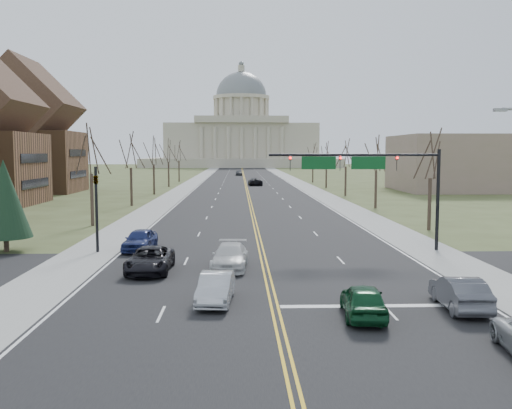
{
  "coord_description": "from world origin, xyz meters",
  "views": [
    {
      "loc": [
        -1.64,
        -26.26,
        7.02
      ],
      "look_at": [
        -0.28,
        17.09,
        3.0
      ],
      "focal_mm": 40.0,
      "sensor_mm": 36.0,
      "label": 1
    }
  ],
  "objects": [
    {
      "name": "edge_line_left",
      "position": [
        -9.8,
        110.0,
        0.01
      ],
      "size": [
        0.15,
        380.0,
        0.01
      ],
      "primitive_type": "cube",
      "color": "silver",
      "rests_on": "road"
    },
    {
      "name": "ground",
      "position": [
        0.0,
        0.0,
        0.0
      ],
      "size": [
        600.0,
        600.0,
        0.0
      ],
      "primitive_type": "plane",
      "color": "#404924",
      "rests_on": "ground"
    },
    {
      "name": "tree_r_0",
      "position": [
        15.5,
        24.0,
        6.55
      ],
      "size": [
        3.74,
        3.74,
        8.5
      ],
      "color": "#32271D",
      "rests_on": "ground"
    },
    {
      "name": "sidewalk_left",
      "position": [
        -12.0,
        110.0,
        0.01
      ],
      "size": [
        4.0,
        380.0,
        0.03
      ],
      "primitive_type": "cube",
      "color": "gray",
      "rests_on": "ground"
    },
    {
      "name": "tree_r_3",
      "position": [
        15.5,
        84.0,
        6.55
      ],
      "size": [
        3.74,
        3.74,
        8.5
      ],
      "color": "#32271D",
      "rests_on": "ground"
    },
    {
      "name": "signal_left",
      "position": [
        -11.5,
        13.5,
        3.71
      ],
      "size": [
        0.32,
        0.36,
        6.0
      ],
      "color": "black",
      "rests_on": "ground"
    },
    {
      "name": "stop_bar",
      "position": [
        5.0,
        -1.0,
        0.01
      ],
      "size": [
        9.5,
        0.5,
        0.01
      ],
      "primitive_type": "cube",
      "color": "silver",
      "rests_on": "road"
    },
    {
      "name": "center_line",
      "position": [
        0.0,
        110.0,
        0.01
      ],
      "size": [
        0.42,
        380.0,
        0.01
      ],
      "primitive_type": "cube",
      "color": "gold",
      "rests_on": "road"
    },
    {
      "name": "tree_l_4",
      "position": [
        -15.5,
        108.0,
        6.94
      ],
      "size": [
        3.96,
        3.96,
        9.0
      ],
      "color": "#32271D",
      "rests_on": "ground"
    },
    {
      "name": "car_far_sb",
      "position": [
        -1.38,
        142.17,
        0.83
      ],
      "size": [
        1.95,
        4.83,
        1.64
      ],
      "primitive_type": "imported",
      "rotation": [
        0.0,
        0.0,
        -0.0
      ],
      "color": "#494C51",
      "rests_on": "road"
    },
    {
      "name": "capitol",
      "position": [
        0.0,
        249.91,
        14.2
      ],
      "size": [
        90.0,
        60.0,
        50.0
      ],
      "color": "#B0AB92",
      "rests_on": "ground"
    },
    {
      "name": "tree_l_0",
      "position": [
        -15.5,
        28.0,
        6.94
      ],
      "size": [
        3.96,
        3.96,
        9.0
      ],
      "color": "#32271D",
      "rests_on": "ground"
    },
    {
      "name": "car_nb_inner_lead",
      "position": [
        3.66,
        -2.75,
        0.74
      ],
      "size": [
        2.08,
        4.39,
        1.45
      ],
      "primitive_type": "imported",
      "rotation": [
        0.0,
        0.0,
        3.05
      ],
      "color": "#0E3E20",
      "rests_on": "road"
    },
    {
      "name": "conifer_l",
      "position": [
        -18.0,
        14.0,
        3.74
      ],
      "size": [
        3.64,
        3.64,
        6.5
      ],
      "color": "#32271D",
      "rests_on": "ground"
    },
    {
      "name": "cross_road",
      "position": [
        0.0,
        6.0,
        0.01
      ],
      "size": [
        120.0,
        14.0,
        0.01
      ],
      "primitive_type": "cube",
      "color": "black",
      "rests_on": "ground"
    },
    {
      "name": "bldg_right_mass",
      "position": [
        40.0,
        76.0,
        5.0
      ],
      "size": [
        25.0,
        20.0,
        10.0
      ],
      "primitive_type": "cube",
      "color": "#7E6D59",
      "rests_on": "ground"
    },
    {
      "name": "tree_r_1",
      "position": [
        15.5,
        44.0,
        6.55
      ],
      "size": [
        3.74,
        3.74,
        8.5
      ],
      "color": "#32271D",
      "rests_on": "ground"
    },
    {
      "name": "tree_l_3",
      "position": [
        -15.5,
        88.0,
        6.94
      ],
      "size": [
        3.96,
        3.96,
        9.0
      ],
      "color": "#32271D",
      "rests_on": "ground"
    },
    {
      "name": "edge_line_right",
      "position": [
        9.8,
        110.0,
        0.01
      ],
      "size": [
        0.15,
        380.0,
        0.01
      ],
      "primitive_type": "cube",
      "color": "silver",
      "rests_on": "road"
    },
    {
      "name": "signal_mast",
      "position": [
        7.45,
        13.5,
        5.76
      ],
      "size": [
        12.12,
        0.44,
        7.2
      ],
      "color": "black",
      "rests_on": "ground"
    },
    {
      "name": "sidewalk_right",
      "position": [
        12.0,
        110.0,
        0.01
      ],
      "size": [
        4.0,
        380.0,
        0.03
      ],
      "primitive_type": "cube",
      "color": "gray",
      "rests_on": "ground"
    },
    {
      "name": "bldg_left_far",
      "position": [
        -38.0,
        74.0,
        9.54
      ],
      "size": [
        17.1,
        14.28,
        23.25
      ],
      "color": "brown",
      "rests_on": "ground"
    },
    {
      "name": "car_sb_inner_lead",
      "position": [
        -2.69,
        -0.2,
        0.7
      ],
      "size": [
        1.79,
        4.3,
        1.38
      ],
      "primitive_type": "imported",
      "rotation": [
        0.0,
        0.0,
        -0.08
      ],
      "color": "#AEB1B7",
      "rests_on": "road"
    },
    {
      "name": "road",
      "position": [
        0.0,
        110.0,
        0.01
      ],
      "size": [
        20.0,
        380.0,
        0.01
      ],
      "primitive_type": "cube",
      "color": "black",
      "rests_on": "ground"
    },
    {
      "name": "car_sb_outer_lead",
      "position": [
        -6.79,
        6.72,
        0.74
      ],
      "size": [
        2.46,
        5.24,
        1.45
      ],
      "primitive_type": "imported",
      "rotation": [
        0.0,
        0.0,
        -0.01
      ],
      "color": "black",
      "rests_on": "road"
    },
    {
      "name": "car_nb_outer_lead",
      "position": [
        8.25,
        -1.6,
        0.76
      ],
      "size": [
        1.81,
        4.59,
        1.49
      ],
      "primitive_type": "imported",
      "rotation": [
        0.0,
        0.0,
        3.09
      ],
      "color": "#505158",
      "rests_on": "road"
    },
    {
      "name": "tree_l_2",
      "position": [
        -15.5,
        68.0,
        6.94
      ],
      "size": [
        3.96,
        3.96,
        9.0
      ],
      "color": "#32271D",
      "rests_on": "ground"
    },
    {
      "name": "car_sb_outer_second",
      "position": [
        -8.63,
        14.05,
        0.78
      ],
      "size": [
        2.25,
        4.67,
        1.54
      ],
      "primitive_type": "imported",
      "rotation": [
        0.0,
        0.0,
        -0.1
      ],
      "color": "navy",
      "rests_on": "road"
    },
    {
      "name": "tree_r_2",
      "position": [
        15.5,
        64.0,
        6.55
      ],
      "size": [
        3.74,
        3.74,
        8.5
      ],
      "color": "#32271D",
      "rests_on": "ground"
    },
    {
      "name": "tree_l_1",
      "position": [
        -15.5,
        48.0,
        6.94
      ],
      "size": [
        3.96,
        3.96,
        9.0
      ],
      "color": "#32271D",
      "rests_on": "ground"
    },
    {
      "name": "car_far_nb",
      "position": [
        1.94,
        92.67,
        0.81
      ],
      "size": [
        3.01,
        5.9,
        1.59
      ],
      "primitive_type": "imported",
      "rotation": [
        0.0,
        0.0,
        3.21
      ],
      "color": "black",
      "rests_on": "road"
    },
    {
      "name": "car_sb_inner_second",
      "position": [
        -2.14,
        7.6,
        0.75
      ],
      "size": [
        2.39,
        5.18,
        1.47
      ],
      "primitive_type": "imported",
      "rotation": [
        0.0,
        0.0,
        -0.07
      ],
      "color": "silver",
      "rests_on": "road"
    },
    {
      "name": "tree_r_4",
      "position": [
        15.5,
        104.0,
        6.55
      ],
      "size": [
        3.74,
        3.74,
        8.5
      ],
      "color": "#32271D",
      "rests_on": "ground"
    }
  ]
}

